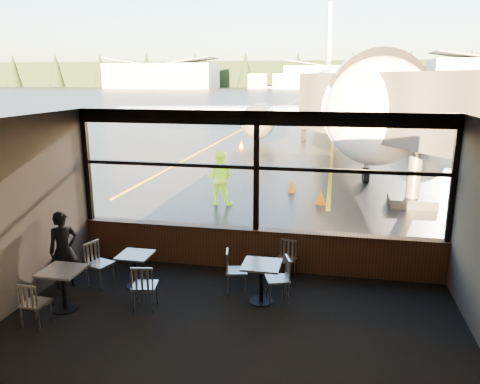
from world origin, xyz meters
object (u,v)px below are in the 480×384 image
(passenger, at_px, (64,250))
(cone_nose, at_px, (292,186))
(chair_left_s, at_px, (36,304))
(chair_near_w, at_px, (237,271))
(cafe_table_near, at_px, (261,283))
(chair_near_e, at_px, (277,280))
(chair_mid_s, at_px, (145,286))
(cone_extra, at_px, (320,197))
(cone_wing, at_px, (241,144))
(ground_crew, at_px, (220,178))
(airliner, at_px, (343,56))
(cafe_table_left, at_px, (64,290))
(jet_bridge, at_px, (400,136))
(cafe_table_mid, at_px, (136,270))
(chair_near_n, at_px, (285,260))
(chair_mid_w, at_px, (100,264))

(passenger, relative_size, cone_nose, 3.41)
(chair_left_s, bearing_deg, chair_near_w, 35.17)
(cafe_table_near, relative_size, chair_near_e, 0.88)
(chair_near_w, height_order, chair_left_s, chair_near_w)
(chair_mid_s, xyz_separation_m, passenger, (-1.96, 0.57, 0.34))
(cone_extra, bearing_deg, cone_wing, 112.89)
(ground_crew, bearing_deg, airliner, -101.96)
(cone_extra, bearing_deg, cafe_table_near, -96.52)
(chair_mid_s, bearing_deg, cafe_table_left, -177.73)
(jet_bridge, distance_m, cone_nose, 4.53)
(cone_extra, bearing_deg, cafe_table_mid, -115.37)
(cafe_table_mid, height_order, chair_left_s, chair_left_s)
(jet_bridge, height_order, cafe_table_near, jet_bridge)
(ground_crew, bearing_deg, chair_near_n, 118.46)
(cone_wing, bearing_deg, chair_near_w, -78.98)
(cafe_table_near, distance_m, chair_mid_s, 2.16)
(cafe_table_mid, distance_m, chair_near_n, 3.10)
(jet_bridge, xyz_separation_m, cone_nose, (-3.49, 1.93, -2.17))
(cone_nose, height_order, cone_extra, cone_extra)
(chair_near_e, bearing_deg, chair_mid_w, 72.27)
(chair_mid_s, distance_m, cone_extra, 8.64)
(cafe_table_left, bearing_deg, jet_bridge, 50.24)
(chair_mid_w, height_order, ground_crew, ground_crew)
(ground_crew, relative_size, cone_wing, 3.93)
(cone_nose, relative_size, cone_extra, 0.89)
(chair_mid_w, bearing_deg, cone_extra, 167.20)
(chair_near_e, bearing_deg, cafe_table_mid, 70.48)
(chair_left_s, xyz_separation_m, ground_crew, (1.15, 8.40, 0.48))
(airliner, xyz_separation_m, passenger, (-5.55, -23.30, -4.72))
(chair_near_e, relative_size, cone_extra, 1.71)
(chair_near_w, xyz_separation_m, chair_mid_w, (-2.80, -0.28, 0.03))
(airliner, bearing_deg, ground_crew, -108.50)
(airliner, relative_size, cone_nose, 77.61)
(passenger, distance_m, cone_wing, 19.81)
(cafe_table_left, distance_m, chair_mid_w, 1.09)
(airliner, height_order, cone_nose, airliner)
(cafe_table_mid, xyz_separation_m, cone_nose, (2.35, 8.84, -0.12))
(ground_crew, bearing_deg, cone_extra, -166.19)
(cafe_table_near, bearing_deg, chair_left_s, -155.51)
(ground_crew, xyz_separation_m, cone_wing, (-1.84, 12.95, -0.68))
(jet_bridge, height_order, ground_crew, jet_bridge)
(cafe_table_near, bearing_deg, airliner, 86.21)
(ground_crew, bearing_deg, chair_left_s, 83.93)
(cone_nose, bearing_deg, cafe_table_left, -107.95)
(jet_bridge, relative_size, cafe_table_near, 14.15)
(cone_extra, bearing_deg, jet_bridge, -8.97)
(jet_bridge, distance_m, ground_crew, 5.90)
(chair_near_n, bearing_deg, passenger, 31.52)
(cafe_table_left, xyz_separation_m, chair_near_w, (2.95, 1.35, 0.04))
(chair_near_e, relative_size, ground_crew, 0.49)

